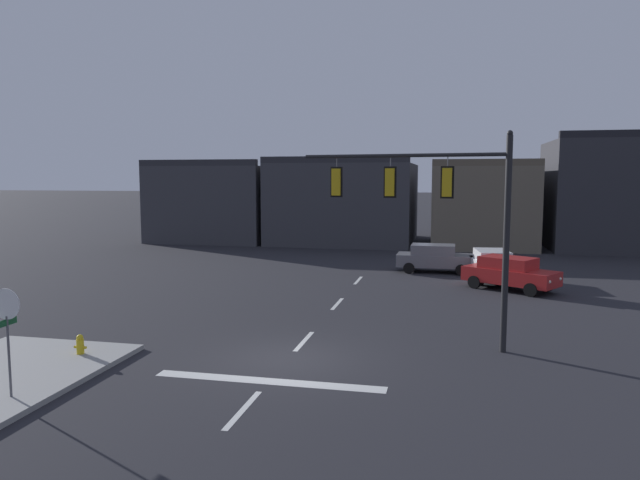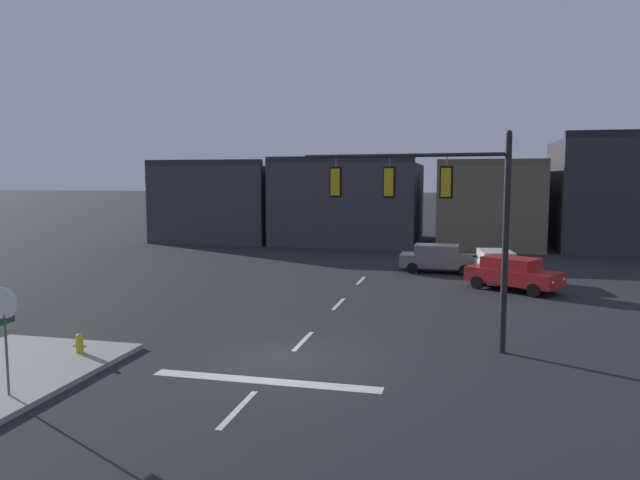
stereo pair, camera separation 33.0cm
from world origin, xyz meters
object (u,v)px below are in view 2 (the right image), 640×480
at_px(stop_sign, 5,315).
at_px(fire_hydrant, 80,347).
at_px(signal_mast_near_side, 437,202).
at_px(car_lot_middle, 496,265).
at_px(car_lot_farside, 513,273).
at_px(car_lot_nearside, 438,258).

xyz_separation_m(stop_sign, fire_hydrant, (-0.48, 3.48, -1.82)).
height_order(signal_mast_near_side, car_lot_middle, signal_mast_near_side).
bearing_deg(car_lot_farside, fire_hydrant, -134.02).
bearing_deg(fire_hydrant, car_lot_farside, 45.98).
xyz_separation_m(car_lot_nearside, car_lot_farside, (3.70, -4.70, 0.00)).
height_order(car_lot_farside, fire_hydrant, car_lot_farside).
distance_m(signal_mast_near_side, fire_hydrant, 11.95).
xyz_separation_m(car_lot_nearside, fire_hydrant, (-10.08, -18.95, -0.53)).
distance_m(car_lot_nearside, car_lot_farside, 5.98).
xyz_separation_m(car_lot_middle, fire_hydrant, (-13.13, -16.83, -0.53)).
bearing_deg(fire_hydrant, car_lot_nearside, 62.00).
xyz_separation_m(signal_mast_near_side, stop_sign, (-9.98, -7.25, -2.53)).
bearing_deg(car_lot_middle, car_lot_farside, -75.95).
bearing_deg(signal_mast_near_side, car_lot_middle, 78.46).
relative_size(car_lot_farside, fire_hydrant, 6.24).
bearing_deg(car_lot_farside, car_lot_nearside, 128.20).
relative_size(signal_mast_near_side, stop_sign, 2.44).
bearing_deg(signal_mast_near_side, car_lot_nearside, 91.46).
height_order(signal_mast_near_side, car_lot_farside, signal_mast_near_side).
height_order(stop_sign, fire_hydrant, stop_sign).
bearing_deg(car_lot_middle, stop_sign, -121.91).
bearing_deg(stop_sign, car_lot_nearside, 66.84).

